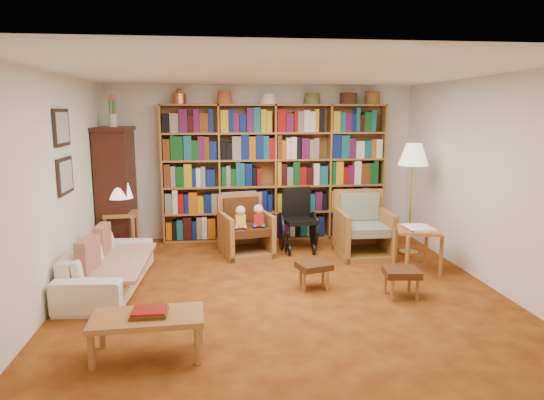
{
  "coord_description": "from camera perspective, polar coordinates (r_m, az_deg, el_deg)",
  "views": [
    {
      "loc": [
        -0.75,
        -5.46,
        2.07
      ],
      "look_at": [
        -0.05,
        0.6,
        0.96
      ],
      "focal_mm": 32.0,
      "sensor_mm": 36.0,
      "label": 1
    }
  ],
  "objects": [
    {
      "name": "framed_pictures",
      "position": [
        6.03,
        -23.34,
        5.22
      ],
      "size": [
        0.03,
        0.52,
        0.97
      ],
      "color": "black",
      "rests_on": "wall_left"
    },
    {
      "name": "floor_lamp",
      "position": [
        7.29,
        16.3,
        4.65
      ],
      "size": [
        0.43,
        0.43,
        1.63
      ],
      "color": "gold",
      "rests_on": "floor"
    },
    {
      "name": "coffee_table",
      "position": [
        4.38,
        -14.43,
        -13.55
      ],
      "size": [
        0.96,
        0.51,
        0.42
      ],
      "color": "#A57733",
      "rests_on": "floor"
    },
    {
      "name": "side_table_papers",
      "position": [
        6.61,
        16.79,
        -4.03
      ],
      "size": [
        0.66,
        0.66,
        0.61
      ],
      "color": "#A57733",
      "rests_on": "floor"
    },
    {
      "name": "curio_cabinet",
      "position": [
        7.69,
        -17.82,
        1.44
      ],
      "size": [
        0.5,
        0.95,
        2.4
      ],
      "color": "#3C1610",
      "rests_on": "floor"
    },
    {
      "name": "wall_right",
      "position": [
        6.41,
        23.97,
        2.05
      ],
      "size": [
        0.0,
        5.0,
        5.0
      ],
      "primitive_type": "plane",
      "rotation": [
        1.57,
        0.0,
        -1.57
      ],
      "color": "white",
      "rests_on": "floor"
    },
    {
      "name": "wheelchair",
      "position": [
        7.43,
        3.03,
        -2.52
      ],
      "size": [
        0.54,
        0.75,
        0.93
      ],
      "color": "black",
      "rests_on": "floor"
    },
    {
      "name": "footstool_b",
      "position": [
        5.72,
        15.01,
        -8.44
      ],
      "size": [
        0.42,
        0.37,
        0.33
      ],
      "color": "#462512",
      "rests_on": "floor"
    },
    {
      "name": "sofa",
      "position": [
        6.13,
        -18.7,
        -7.39
      ],
      "size": [
        1.86,
        0.83,
        0.53
      ],
      "primitive_type": "imported",
      "rotation": [
        0.0,
        0.0,
        1.51
      ],
      "color": "#ECE3C8",
      "rests_on": "floor"
    },
    {
      "name": "table_lamp",
      "position": [
        7.36,
        -17.49,
        1.18
      ],
      "size": [
        0.37,
        0.37,
        0.5
      ],
      "color": "gold",
      "rests_on": "side_table_lamp"
    },
    {
      "name": "armchair_leather",
      "position": [
        7.21,
        -3.11,
        -3.43
      ],
      "size": [
        0.86,
        0.88,
        0.88
      ],
      "color": "#A57733",
      "rests_on": "floor"
    },
    {
      "name": "ceiling",
      "position": [
        5.53,
        1.25,
        14.75
      ],
      "size": [
        5.0,
        5.0,
        0.0
      ],
      "primitive_type": "plane",
      "rotation": [
        3.14,
        0.0,
        0.0
      ],
      "color": "white",
      "rests_on": "wall_back"
    },
    {
      "name": "floor",
      "position": [
        5.89,
        1.16,
        -10.3
      ],
      "size": [
        5.0,
        5.0,
        0.0
      ],
      "primitive_type": "plane",
      "color": "#904E16",
      "rests_on": "ground"
    },
    {
      "name": "wall_front",
      "position": [
        3.16,
        7.37,
        -4.8
      ],
      "size": [
        5.0,
        0.0,
        5.0
      ],
      "primitive_type": "plane",
      "rotation": [
        -1.57,
        0.0,
        0.0
      ],
      "color": "white",
      "rests_on": "floor"
    },
    {
      "name": "bookshelf",
      "position": [
        7.9,
        0.35,
        3.74
      ],
      "size": [
        3.6,
        0.3,
        2.42
      ],
      "color": "#A57733",
      "rests_on": "floor"
    },
    {
      "name": "wall_back",
      "position": [
        8.04,
        -1.22,
        4.42
      ],
      "size": [
        5.0,
        0.0,
        5.0
      ],
      "primitive_type": "plane",
      "rotation": [
        1.57,
        0.0,
        0.0
      ],
      "color": "white",
      "rests_on": "floor"
    },
    {
      "name": "armchair_sage",
      "position": [
        7.26,
        10.52,
        -3.56
      ],
      "size": [
        0.75,
        0.78,
        0.93
      ],
      "color": "#A57733",
      "rests_on": "floor"
    },
    {
      "name": "side_table_lamp",
      "position": [
        7.45,
        -17.29,
        -2.54
      ],
      "size": [
        0.49,
        0.49,
        0.62
      ],
      "color": "#A57733",
      "rests_on": "floor"
    },
    {
      "name": "wall_left",
      "position": [
        5.79,
        -24.12,
        1.25
      ],
      "size": [
        0.0,
        5.0,
        5.0
      ],
      "primitive_type": "plane",
      "rotation": [
        1.57,
        0.0,
        1.57
      ],
      "color": "white",
      "rests_on": "floor"
    },
    {
      "name": "cushion_right",
      "position": [
        5.78,
        -20.79,
        -6.68
      ],
      "size": [
        0.19,
        0.42,
        0.41
      ],
      "primitive_type": "cube",
      "rotation": [
        0.0,
        0.0,
        -0.16
      ],
      "color": "maroon",
      "rests_on": "sofa"
    },
    {
      "name": "footstool_a",
      "position": [
        5.81,
        4.96,
        -7.93
      ],
      "size": [
        0.44,
        0.41,
        0.31
      ],
      "color": "#462512",
      "rests_on": "floor"
    },
    {
      "name": "sofa_throw",
      "position": [
        6.11,
        -18.26,
        -7.09
      ],
      "size": [
        0.85,
        1.53,
        0.04
      ],
      "primitive_type": "cube",
      "rotation": [
        0.0,
        0.0,
        -0.02
      ],
      "color": "beige",
      "rests_on": "sofa"
    },
    {
      "name": "cushion_left",
      "position": [
        6.43,
        -19.29,
        -4.89
      ],
      "size": [
        0.14,
        0.4,
        0.4
      ],
      "primitive_type": "cube",
      "rotation": [
        0.0,
        0.0,
        -0.03
      ],
      "color": "maroon",
      "rests_on": "sofa"
    }
  ]
}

